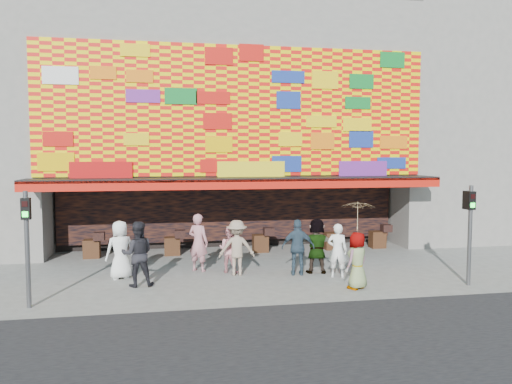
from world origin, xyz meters
TOP-DOWN VIEW (x-y plane):
  - ground at (0.00, 0.00)m, footprint 90.00×90.00m
  - road_strip at (0.00, -6.50)m, footprint 30.00×8.00m
  - shop_building at (0.00, 8.18)m, footprint 15.20×9.40m
  - neighbor_right at (13.00, 8.00)m, footprint 11.00×8.00m
  - signal_left at (-6.20, -1.50)m, footprint 0.22×0.20m
  - signal_right at (6.20, -1.50)m, footprint 0.22×0.20m
  - ped_a at (-4.15, 1.14)m, footprint 1.06×0.88m
  - ped_b at (-1.67, 1.74)m, footprint 0.85×0.78m
  - ped_c at (-3.57, 0.13)m, footprint 0.97×0.77m
  - ped_d at (-0.47, 0.97)m, footprint 1.21×0.77m
  - ped_e at (1.48, 0.62)m, footprint 1.13×0.62m
  - ped_f at (2.16, 0.78)m, footprint 1.76×0.80m
  - ped_g at (2.74, -1.30)m, footprint 0.97×0.88m
  - ped_h at (2.63, 0.09)m, footprint 0.74×0.63m
  - ped_i at (-0.66, 1.40)m, footprint 0.94×0.89m
  - parasol at (2.74, -1.30)m, footprint 0.95×0.97m

SIDE VIEW (x-z plane):
  - ground at x=0.00m, z-range 0.00..0.00m
  - road_strip at x=0.00m, z-range 0.00..0.02m
  - ped_i at x=-0.66m, z-range 0.00..1.54m
  - ped_g at x=2.74m, z-range 0.00..1.67m
  - ped_h at x=2.63m, z-range 0.00..1.73m
  - ped_d at x=-0.47m, z-range 0.00..1.80m
  - ped_e at x=1.48m, z-range 0.00..1.82m
  - ped_f at x=2.16m, z-range 0.00..1.82m
  - ped_a at x=-4.15m, z-range 0.00..1.84m
  - ped_b at x=-1.67m, z-range 0.00..1.94m
  - ped_c at x=-3.57m, z-range 0.00..1.94m
  - signal_left at x=-6.20m, z-range 0.36..3.36m
  - signal_right at x=6.20m, z-range 0.36..3.36m
  - parasol at x=2.74m, z-range 1.22..3.04m
  - shop_building at x=0.00m, z-range 0.23..10.23m
  - neighbor_right at x=13.00m, z-range 0.00..12.00m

